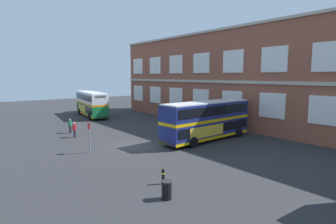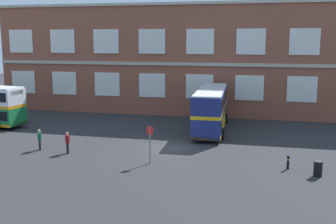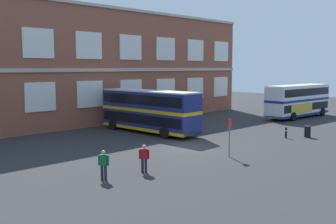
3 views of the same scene
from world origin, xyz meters
name	(u,v)px [view 3 (image 3 of 3)]	position (x,y,z in m)	size (l,w,h in m)	color
ground_plane	(169,144)	(0.00, 2.00, 0.00)	(120.00, 120.00, 0.00)	#2B2B2D
brick_terminal_building	(69,67)	(0.31, 17.98, 6.24)	(49.43, 8.19, 12.77)	brown
double_decker_middle	(149,110)	(2.48, 7.23, 2.15)	(3.19, 11.09, 4.07)	navy
double_decker_far	(298,100)	(23.28, 2.56, 2.15)	(11.10, 3.23, 4.07)	silver
waiting_passenger	(104,164)	(-9.97, -2.87, 0.93)	(0.47, 0.57, 1.70)	black
second_passenger	(144,157)	(-7.34, -3.29, 0.93)	(0.49, 0.55, 1.70)	black
bus_stand_flag	(230,134)	(-0.40, -4.41, 1.64)	(0.44, 0.10, 2.70)	slate
station_litter_bin	(308,131)	(10.93, -4.68, 0.52)	(0.60, 0.60, 1.03)	black
safety_bollard_west	(286,133)	(9.13, -3.56, 0.49)	(0.19, 0.19, 0.95)	black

